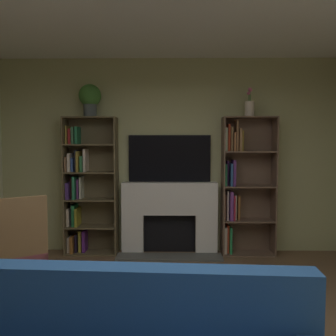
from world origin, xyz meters
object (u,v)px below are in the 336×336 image
object	(u,v)px
potted_plant	(90,98)
vase_with_flowers	(249,107)
armchair	(12,249)
bookshelf_right	(241,186)
fireplace	(170,216)
bookshelf_left	(85,187)
coffee_table	(127,331)
tv	(170,158)

from	to	relation	value
potted_plant	vase_with_flowers	size ratio (longest dim) A/B	1.12
armchair	bookshelf_right	bearing A→B (deg)	33.42
fireplace	bookshelf_left	size ratio (longest dim) A/B	0.75
potted_plant	coffee_table	distance (m)	3.44
tv	bookshelf_right	bearing A→B (deg)	-4.76
fireplace	bookshelf_left	bearing A→B (deg)	-179.98
fireplace	armchair	size ratio (longest dim) A/B	1.36
bookshelf_right	fireplace	bearing A→B (deg)	179.99
bookshelf_left	potted_plant	bearing A→B (deg)	-20.51
fireplace	bookshelf_left	xyz separation A→B (m)	(-1.21, -0.00, 0.41)
armchair	vase_with_flowers	bearing A→B (deg)	31.90
potted_plant	armchair	xyz separation A→B (m)	(-0.41, -1.64, -1.67)
fireplace	coffee_table	world-z (taller)	fireplace
armchair	coffee_table	world-z (taller)	armchair
fireplace	vase_with_flowers	size ratio (longest dim) A/B	3.59
bookshelf_left	fireplace	bearing A→B (deg)	0.02
coffee_table	armchair	bearing A→B (deg)	139.09
armchair	coffee_table	distance (m)	1.69
bookshelf_left	vase_with_flowers	bearing A→B (deg)	-0.84
bookshelf_left	bookshelf_right	size ratio (longest dim) A/B	1.00
armchair	potted_plant	bearing A→B (deg)	76.13
fireplace	potted_plant	xyz separation A→B (m)	(-1.12, -0.04, 1.68)
tv	armchair	size ratio (longest dim) A/B	1.09
tv	coffee_table	xyz separation A→B (m)	(-0.26, -2.86, -1.03)
bookshelf_left	vase_with_flowers	world-z (taller)	vase_with_flowers
fireplace	potted_plant	distance (m)	2.02
fireplace	bookshelf_left	distance (m)	1.28
bookshelf_right	vase_with_flowers	world-z (taller)	vase_with_flowers
potted_plant	coffee_table	xyz separation A→B (m)	(0.86, -2.74, -1.89)
potted_plant	vase_with_flowers	world-z (taller)	potted_plant
fireplace	bookshelf_left	world-z (taller)	bookshelf_left
vase_with_flowers	coffee_table	distance (m)	3.53
fireplace	coffee_table	bearing A→B (deg)	-95.27
tv	bookshelf_left	xyz separation A→B (m)	(-1.21, -0.09, -0.41)
fireplace	armchair	world-z (taller)	armchair
fireplace	potted_plant	world-z (taller)	potted_plant
potted_plant	vase_with_flowers	distance (m)	2.24
bookshelf_left	coffee_table	bearing A→B (deg)	-71.04
bookshelf_left	armchair	xyz separation A→B (m)	(-0.31, -1.68, -0.40)
coffee_table	vase_with_flowers	bearing A→B (deg)	63.39
fireplace	vase_with_flowers	distance (m)	1.91
bookshelf_left	potted_plant	xyz separation A→B (m)	(0.09, -0.03, 1.27)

